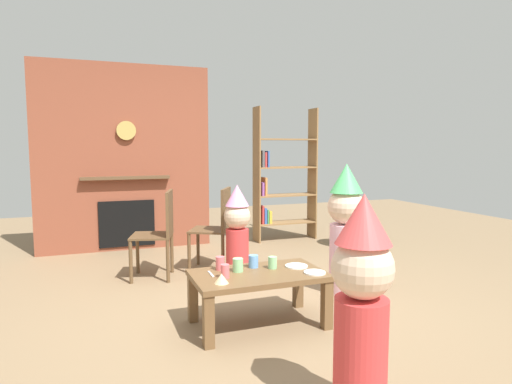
% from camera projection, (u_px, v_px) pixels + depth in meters
% --- Properties ---
extents(ground_plane, '(12.00, 12.00, 0.00)m').
position_uv_depth(ground_plane, '(256.00, 306.00, 3.69)').
color(ground_plane, '#846B4C').
extents(brick_fireplace_feature, '(2.20, 0.28, 2.40)m').
position_uv_depth(brick_fireplace_feature, '(125.00, 159.00, 5.70)').
color(brick_fireplace_feature, brown).
rests_on(brick_fireplace_feature, ground_plane).
extents(bookshelf, '(0.90, 0.28, 1.90)m').
position_uv_depth(bookshelf, '(281.00, 181.00, 6.29)').
color(bookshelf, olive).
rests_on(bookshelf, ground_plane).
extents(coffee_table, '(0.99, 0.57, 0.40)m').
position_uv_depth(coffee_table, '(258.00, 282.00, 3.28)').
color(coffee_table, brown).
rests_on(coffee_table, ground_plane).
extents(paper_cup_near_left, '(0.08, 0.08, 0.10)m').
position_uv_depth(paper_cup_near_left, '(238.00, 265.00, 3.30)').
color(paper_cup_near_left, '#8CD18C').
rests_on(paper_cup_near_left, coffee_table).
extents(paper_cup_near_right, '(0.07, 0.07, 0.10)m').
position_uv_depth(paper_cup_near_right, '(220.00, 263.00, 3.34)').
color(paper_cup_near_right, '#E5666B').
rests_on(paper_cup_near_right, coffee_table).
extents(paper_cup_center, '(0.06, 0.06, 0.10)m').
position_uv_depth(paper_cup_center, '(225.00, 271.00, 3.14)').
color(paper_cup_center, '#E5666B').
rests_on(paper_cup_center, coffee_table).
extents(paper_cup_far_left, '(0.07, 0.07, 0.09)m').
position_uv_depth(paper_cup_far_left, '(273.00, 263.00, 3.39)').
color(paper_cup_far_left, '#8CD18C').
rests_on(paper_cup_far_left, coffee_table).
extents(paper_cup_far_right, '(0.08, 0.08, 0.10)m').
position_uv_depth(paper_cup_far_right, '(253.00, 261.00, 3.41)').
color(paper_cup_far_right, '#669EE0').
rests_on(paper_cup_far_right, coffee_table).
extents(paper_plate_front, '(0.18, 0.18, 0.01)m').
position_uv_depth(paper_plate_front, '(296.00, 266.00, 3.43)').
color(paper_plate_front, white).
rests_on(paper_plate_front, coffee_table).
extents(paper_plate_rear, '(0.16, 0.16, 0.01)m').
position_uv_depth(paper_plate_rear, '(315.00, 272.00, 3.26)').
color(paper_plate_rear, white).
rests_on(paper_plate_rear, coffee_table).
extents(birthday_cake_slice, '(0.10, 0.10, 0.07)m').
position_uv_depth(birthday_cake_slice, '(221.00, 278.00, 3.02)').
color(birthday_cake_slice, '#EAC68C').
rests_on(birthday_cake_slice, coffee_table).
extents(table_fork, '(0.02, 0.15, 0.01)m').
position_uv_depth(table_fork, '(211.00, 274.00, 3.23)').
color(table_fork, silver).
rests_on(table_fork, coffee_table).
extents(child_with_cone_hat, '(0.31, 0.31, 1.12)m').
position_uv_depth(child_with_cone_hat, '(362.00, 300.00, 2.15)').
color(child_with_cone_hat, '#D13838').
rests_on(child_with_cone_hat, ground_plane).
extents(child_in_pink, '(0.33, 0.33, 1.19)m').
position_uv_depth(child_in_pink, '(346.00, 225.00, 4.00)').
color(child_in_pink, '#EAB2C6').
rests_on(child_in_pink, ground_plane).
extents(child_by_the_chairs, '(0.27, 0.27, 0.97)m').
position_uv_depth(child_by_the_chairs, '(237.00, 230.00, 4.42)').
color(child_by_the_chairs, '#D13838').
rests_on(child_by_the_chairs, ground_plane).
extents(dining_chair_left, '(0.49, 0.49, 0.90)m').
position_uv_depth(dining_chair_left, '(161.00, 229.00, 4.47)').
color(dining_chair_left, brown).
rests_on(dining_chair_left, ground_plane).
extents(dining_chair_middle, '(0.54, 0.54, 0.90)m').
position_uv_depth(dining_chair_middle, '(218.00, 224.00, 4.76)').
color(dining_chair_middle, brown).
rests_on(dining_chair_middle, ground_plane).
extents(potted_plant_tall, '(0.51, 0.51, 0.66)m').
position_uv_depth(potted_plant_tall, '(355.00, 218.00, 5.91)').
color(potted_plant_tall, '#9E5B42').
rests_on(potted_plant_tall, ground_plane).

